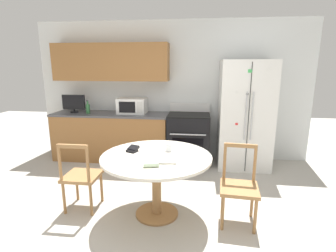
{
  "coord_description": "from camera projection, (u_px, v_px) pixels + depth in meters",
  "views": [
    {
      "loc": [
        0.56,
        -2.42,
        1.79
      ],
      "look_at": [
        0.12,
        1.15,
        0.95
      ],
      "focal_mm": 28.0,
      "sensor_mm": 36.0,
      "label": 1
    }
  ],
  "objects": [
    {
      "name": "dining_table",
      "position": [
        156.0,
        166.0,
        3.08
      ],
      "size": [
        1.3,
        1.3,
        0.76
      ],
      "color": "beige",
      "rests_on": "ground_plane"
    },
    {
      "name": "ground_plane",
      "position": [
        144.0,
        236.0,
        2.81
      ],
      "size": [
        14.0,
        14.0,
        0.0
      ],
      "primitive_type": "plane",
      "color": "#B2ADA3"
    },
    {
      "name": "mail_stack",
      "position": [
        166.0,
        159.0,
        2.92
      ],
      "size": [
        0.25,
        0.32,
        0.02
      ],
      "color": "white",
      "rests_on": "dining_table"
    },
    {
      "name": "dining_chair_left",
      "position": [
        81.0,
        177.0,
        3.26
      ],
      "size": [
        0.42,
        0.42,
        0.9
      ],
      "rotation": [
        0.0,
        0.0,
        6.28
      ],
      "color": "#9E7042",
      "rests_on": "ground_plane"
    },
    {
      "name": "back_wall",
      "position": [
        155.0,
        83.0,
        5.02
      ],
      "size": [
        5.2,
        0.44,
        2.6
      ],
      "color": "silver",
      "rests_on": "ground_plane"
    },
    {
      "name": "microwave",
      "position": [
        132.0,
        106.0,
        4.92
      ],
      "size": [
        0.52,
        0.38,
        0.28
      ],
      "color": "white",
      "rests_on": "kitchen_counter"
    },
    {
      "name": "oven_range",
      "position": [
        189.0,
        138.0,
        4.85
      ],
      "size": [
        0.75,
        0.68,
        1.08
      ],
      "color": "black",
      "rests_on": "ground_plane"
    },
    {
      "name": "refrigerator",
      "position": [
        245.0,
        115.0,
        4.58
      ],
      "size": [
        0.89,
        0.74,
        1.88
      ],
      "color": "white",
      "rests_on": "ground_plane"
    },
    {
      "name": "countertop_tv",
      "position": [
        74.0,
        103.0,
        5.0
      ],
      "size": [
        0.44,
        0.16,
        0.34
      ],
      "color": "black",
      "rests_on": "kitchen_counter"
    },
    {
      "name": "candle_glass",
      "position": [
        169.0,
        148.0,
        3.21
      ],
      "size": [
        0.08,
        0.08,
        0.09
      ],
      "color": "silver",
      "rests_on": "dining_table"
    },
    {
      "name": "kitchen_counter",
      "position": [
        112.0,
        136.0,
        5.05
      ],
      "size": [
        2.2,
        0.64,
        0.9
      ],
      "color": "#936033",
      "rests_on": "ground_plane"
    },
    {
      "name": "wallet",
      "position": [
        133.0,
        149.0,
        3.19
      ],
      "size": [
        0.16,
        0.16,
        0.07
      ],
      "color": "black",
      "rests_on": "dining_table"
    },
    {
      "name": "counter_bottle",
      "position": [
        88.0,
        109.0,
        4.9
      ],
      "size": [
        0.07,
        0.07,
        0.25
      ],
      "color": "#2D6B38",
      "rests_on": "kitchen_counter"
    },
    {
      "name": "folded_napkin",
      "position": [
        151.0,
        165.0,
        2.7
      ],
      "size": [
        0.17,
        0.09,
        0.05
      ],
      "color": "beige",
      "rests_on": "dining_table"
    },
    {
      "name": "dining_chair_right",
      "position": [
        239.0,
        187.0,
        2.98
      ],
      "size": [
        0.45,
        0.45,
        0.9
      ],
      "rotation": [
        0.0,
        0.0,
        3.06
      ],
      "color": "#9E7042",
      "rests_on": "ground_plane"
    }
  ]
}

